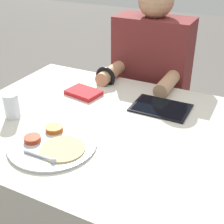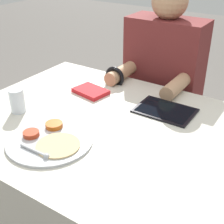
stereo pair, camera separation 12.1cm
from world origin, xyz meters
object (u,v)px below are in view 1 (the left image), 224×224
(tablet_device, at_px, (161,108))
(drinking_glass, at_px, (12,106))
(person_diner, at_px, (149,101))
(thali_tray, at_px, (53,144))
(red_notebook, at_px, (84,93))

(tablet_device, bearing_deg, drinking_glass, -146.71)
(person_diner, distance_m, drinking_glass, 0.84)
(tablet_device, height_order, drinking_glass, drinking_glass)
(thali_tray, height_order, drinking_glass, drinking_glass)
(red_notebook, height_order, person_diner, person_diner)
(thali_tray, height_order, tablet_device, thali_tray)
(drinking_glass, bearing_deg, tablet_device, 33.29)
(red_notebook, height_order, drinking_glass, drinking_glass)
(drinking_glass, bearing_deg, thali_tray, -19.33)
(red_notebook, xyz_separation_m, tablet_device, (0.38, 0.03, -0.00))
(thali_tray, distance_m, tablet_device, 0.51)
(thali_tray, xyz_separation_m, red_notebook, (-0.12, 0.41, 0.00))
(tablet_device, bearing_deg, thali_tray, -120.23)
(red_notebook, relative_size, tablet_device, 0.70)
(thali_tray, xyz_separation_m, drinking_glass, (-0.27, 0.09, 0.04))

